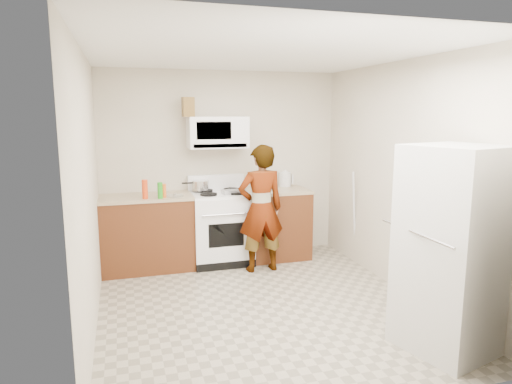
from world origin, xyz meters
name	(u,v)px	position (x,y,z in m)	size (l,w,h in m)	color
floor	(261,305)	(0.00, 0.00, 0.00)	(3.60, 3.60, 0.00)	gray
back_wall	(222,165)	(0.00, 1.79, 1.25)	(3.20, 0.02, 2.50)	beige
right_wall	(402,179)	(1.59, 0.00, 1.25)	(0.02, 3.60, 2.50)	beige
cabinet_left	(147,234)	(-1.04, 1.49, 0.45)	(1.12, 0.62, 0.90)	#552C14
counter_left	(146,197)	(-1.04, 1.49, 0.92)	(1.14, 0.64, 0.04)	tan
cabinet_right	(277,224)	(0.68, 1.49, 0.45)	(0.80, 0.62, 0.90)	#552C14
counter_right	(277,191)	(0.68, 1.49, 0.92)	(0.82, 0.64, 0.04)	tan
gas_range	(221,226)	(-0.10, 1.48, 0.49)	(0.76, 0.65, 1.13)	white
microwave	(217,132)	(-0.10, 1.61, 1.70)	(0.76, 0.38, 0.40)	white
person	(261,209)	(0.31, 1.02, 0.79)	(0.57, 0.38, 1.58)	tan
fridge	(453,249)	(1.25, -1.24, 0.85)	(0.70, 0.70, 1.70)	white
kettle	(285,179)	(0.87, 1.71, 1.03)	(0.16, 0.16, 0.19)	silver
jug	(188,107)	(-0.48, 1.55, 2.02)	(0.14, 0.14, 0.24)	brown
saucepan	(200,185)	(-0.33, 1.62, 1.01)	(0.22, 0.22, 0.12)	silver
tray	(232,192)	(0.03, 1.36, 0.96)	(0.25, 0.16, 0.05)	silver
bottle_spray	(145,189)	(-1.05, 1.30, 1.05)	(0.07, 0.07, 0.23)	red
bottle_hot_sauce	(164,191)	(-0.83, 1.32, 1.02)	(0.05, 0.05, 0.16)	#E35C19
bottle_green_cap	(160,190)	(-0.88, 1.26, 1.03)	(0.06, 0.06, 0.20)	#208D19
pot_lid	(175,196)	(-0.70, 1.36, 0.94)	(0.22, 0.22, 0.01)	silver
broom	(354,217)	(1.58, 0.99, 0.61)	(0.03, 0.03, 1.22)	silver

